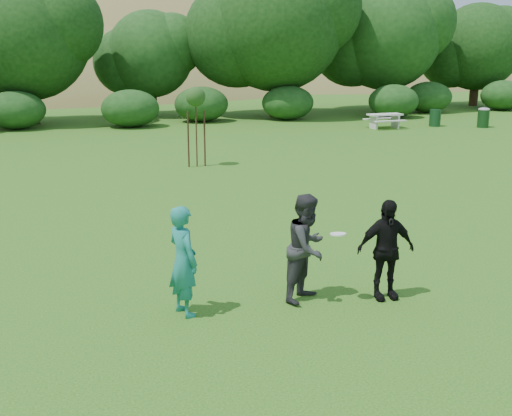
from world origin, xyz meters
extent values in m
plane|color=#19470C|center=(0.00, 0.00, 0.00)|extent=(120.00, 120.00, 0.00)
imported|color=#1A756D|center=(-2.00, 0.84, 0.91)|extent=(0.61, 0.76, 1.83)
imported|color=#29292C|center=(0.15, 0.76, 0.93)|extent=(1.15, 1.11, 1.87)
imported|color=black|center=(1.43, 0.36, 0.88)|extent=(1.07, 0.53, 1.76)
cylinder|color=#14381C|center=(16.38, 20.68, 0.45)|extent=(0.60, 0.60, 0.90)
cylinder|color=white|center=(0.56, 0.44, 1.22)|extent=(0.27, 0.27, 0.05)
cylinder|color=#3E2318|center=(1.41, 13.51, 1.25)|extent=(0.05, 0.05, 2.50)
sphere|color=#25491A|center=(1.41, 13.51, 2.50)|extent=(0.70, 0.70, 0.70)
cylinder|color=#351E14|center=(1.11, 13.51, 1.00)|extent=(0.06, 0.06, 2.00)
cylinder|color=#372015|center=(1.71, 13.51, 1.00)|extent=(0.06, 0.06, 2.00)
cube|color=beige|center=(13.40, 20.84, 0.72)|extent=(1.80, 0.75, 0.08)
cube|color=beige|center=(12.75, 20.84, 0.34)|extent=(0.10, 0.70, 0.68)
cube|color=beige|center=(14.05, 20.84, 0.34)|extent=(0.10, 0.70, 0.68)
cube|color=beige|center=(13.40, 20.24, 0.44)|extent=(1.80, 0.28, 0.06)
cube|color=silver|center=(13.40, 21.44, 0.44)|extent=(1.80, 0.28, 0.06)
cylinder|color=#133415|center=(18.53, 19.43, 0.45)|extent=(0.60, 0.60, 0.90)
ellipsoid|color=gray|center=(18.53, 19.43, 0.95)|extent=(0.60, 0.60, 0.20)
ellipsoid|color=olive|center=(20.00, 72.00, -14.30)|extent=(100.00, 64.00, 52.00)
ellipsoid|color=olive|center=(-5.00, 58.00, -7.70)|extent=(80.00, 50.00, 28.00)
ellipsoid|color=olive|center=(30.00, 60.00, -6.60)|extent=(60.00, 44.00, 24.00)
cylinder|color=#3A2616|center=(-4.00, 29.00, 1.40)|extent=(0.68, 0.68, 2.80)
sphere|color=#194214|center=(-4.00, 29.00, 4.66)|extent=(6.73, 6.73, 6.73)
cylinder|color=#3A2616|center=(3.00, 31.00, 1.14)|extent=(0.60, 0.60, 2.27)
sphere|color=#194214|center=(3.00, 31.00, 3.71)|extent=(5.22, 5.22, 5.22)
cylinder|color=#3A2616|center=(10.00, 28.00, 1.66)|extent=(0.76, 0.76, 3.32)
sphere|color=#194214|center=(10.00, 28.00, 5.56)|extent=(8.12, 8.12, 8.12)
cylinder|color=#3A2616|center=(18.00, 29.00, 1.49)|extent=(0.71, 0.71, 2.97)
sphere|color=#194214|center=(18.00, 29.00, 4.96)|extent=(7.19, 7.19, 7.19)
cylinder|color=#3A2616|center=(26.00, 30.00, 1.22)|extent=(0.62, 0.62, 2.45)
sphere|color=#194214|center=(26.00, 30.00, 4.11)|extent=(6.03, 6.03, 6.03)
camera|label=1|loc=(-4.11, -8.77, 4.29)|focal=45.00mm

